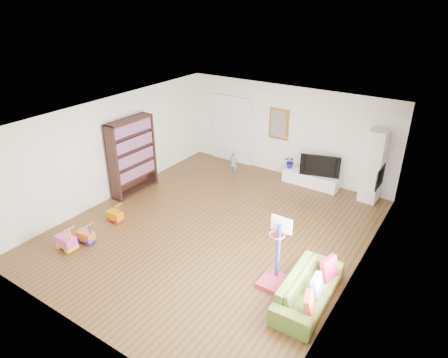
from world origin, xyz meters
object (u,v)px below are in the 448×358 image
Objects in this scene: sofa at (309,289)px; basketball_hoop at (274,254)px; bookshelf at (132,156)px; media_console at (310,179)px.

basketball_hoop is (-0.75, 0.06, 0.42)m from sofa.
sofa is at bearing -4.05° from basketball_hoop.
basketball_hoop is at bearing -14.54° from bookshelf.
bookshelf is 1.10× the size of sofa.
bookshelf is 5.22m from basketball_hoop.
basketball_hoop reaches higher than sofa.
media_console is 5.05m from bookshelf.
bookshelf reaches higher than media_console.
sofa is (1.81, -4.46, 0.09)m from media_console.
bookshelf is 5.99m from sofa.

